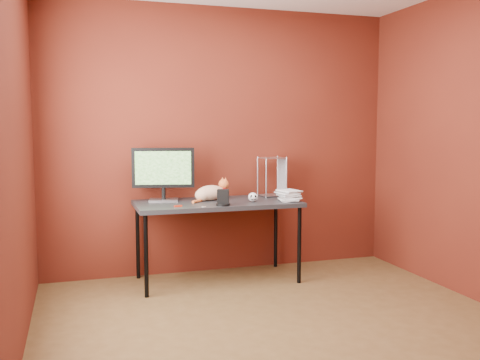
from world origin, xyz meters
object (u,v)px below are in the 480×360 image
object	(u,v)px
desk	(217,207)
skull_mug	(253,197)
monitor	(163,172)
cat	(211,193)
speaker	(223,198)
book_stack	(281,141)

from	to	relation	value
desk	skull_mug	size ratio (longest dim) A/B	16.59
monitor	cat	xyz separation A→B (m)	(0.43, -0.07, -0.20)
speaker	cat	bearing A→B (deg)	112.69
cat	book_stack	world-z (taller)	book_stack
cat	skull_mug	size ratio (longest dim) A/B	4.46
speaker	skull_mug	bearing A→B (deg)	42.51
skull_mug	book_stack	distance (m)	0.58
speaker	book_stack	distance (m)	0.78
desk	book_stack	xyz separation A→B (m)	(0.57, -0.14, 0.61)
book_stack	speaker	bearing A→B (deg)	-167.70
desk	speaker	world-z (taller)	speaker
skull_mug	speaker	size ratio (longest dim) A/B	0.64
desk	speaker	size ratio (longest dim) A/B	10.61
skull_mug	cat	bearing A→B (deg)	160.49
cat	speaker	xyz separation A→B (m)	(0.02, -0.35, -0.01)
cat	speaker	bearing A→B (deg)	-106.04
desk	cat	xyz separation A→B (m)	(-0.04, 0.09, 0.12)
cat	skull_mug	xyz separation A→B (m)	(0.35, -0.21, -0.03)
desk	book_stack	distance (m)	0.84
desk	monitor	xyz separation A→B (m)	(-0.47, 0.16, 0.33)
monitor	skull_mug	world-z (taller)	monitor
monitor	skull_mug	size ratio (longest dim) A/B	6.26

